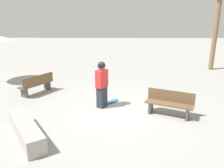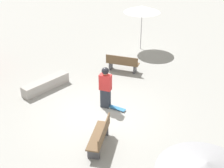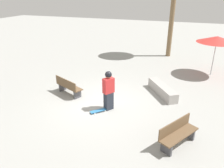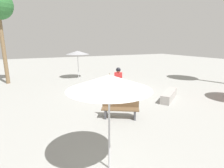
% 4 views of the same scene
% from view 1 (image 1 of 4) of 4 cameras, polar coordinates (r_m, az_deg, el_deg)
% --- Properties ---
extents(ground_plane, '(60.00, 60.00, 0.00)m').
position_cam_1_polar(ground_plane, '(8.00, 0.80, -6.91)').
color(ground_plane, '#9E9E99').
extents(skater_main, '(0.53, 0.47, 1.74)m').
position_cam_1_polar(skater_main, '(8.01, -2.70, 0.25)').
color(skater_main, '#282D38').
rests_on(skater_main, ground_plane).
extents(skateboard, '(0.72, 0.69, 0.07)m').
position_cam_1_polar(skateboard, '(8.63, -0.56, -4.68)').
color(skateboard, teal).
rests_on(skateboard, ground_plane).
extents(concrete_ledge, '(2.13, 1.69, 0.47)m').
position_cam_1_polar(concrete_ledge, '(6.65, -21.56, -11.16)').
color(concrete_ledge, '#A8A39E').
rests_on(concrete_ledge, ground_plane).
extents(bench_near, '(1.06, 1.64, 0.85)m').
position_cam_1_polar(bench_near, '(7.74, 14.77, -4.93)').
color(bench_near, '#47474C').
rests_on(bench_near, ground_plane).
extents(bench_far, '(1.60, 1.20, 0.85)m').
position_cam_1_polar(bench_far, '(10.16, -19.06, -0.08)').
color(bench_far, '#47474C').
rests_on(bench_far, ground_plane).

